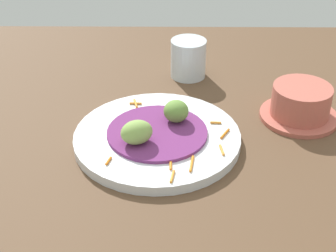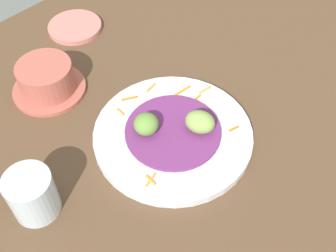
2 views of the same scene
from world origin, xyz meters
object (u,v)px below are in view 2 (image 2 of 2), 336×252
Objects in this scene: side_plate_small at (75,27)px; terracotta_bowl at (47,80)px; guac_scoop_center at (146,124)px; main_plate at (173,135)px; water_glass at (32,194)px; guac_scoop_left at (200,122)px.

side_plate_small is 19.29cm from terracotta_bowl.
terracotta_bowl is (-4.67, 21.98, -1.22)cm from guac_scoop_center.
side_plate_small is at bearing 78.73° from main_plate.
guac_scoop_center is 35.38cm from side_plate_small.
water_glass reaches higher than guac_scoop_center.
guac_scoop_left is at bearing -68.31° from terracotta_bowl.
guac_scoop_left is at bearing -95.79° from side_plate_small.
guac_scoop_left is 1.22× the size of guac_scoop_center.
terracotta_bowl is at bearing 107.57° from main_plate.
water_glass is (-31.56, -31.01, 3.35)cm from side_plate_small.
terracotta_bowl is 1.78× the size of water_glass.
water_glass is (-20.98, 2.56, -0.20)cm from guac_scoop_center.
guac_scoop_left is 30.37cm from terracotta_bowl.
guac_scoop_left reaches higher than guac_scoop_center.
terracotta_bowl reaches higher than guac_scoop_center.
guac_scoop_left is 28.89cm from water_glass.
guac_scoop_center is at bearing -6.97° from water_glass.
main_plate is at bearing -101.27° from side_plate_small.
terracotta_bowl is at bearing 102.00° from guac_scoop_center.
main_plate is 1.99× the size of terracotta_bowl.
side_plate_small is at bearing 44.50° from water_glass.
guac_scoop_center reaches higher than side_plate_small.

